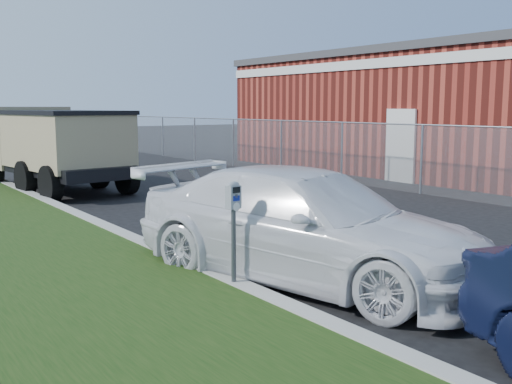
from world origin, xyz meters
TOP-DOWN VIEW (x-y plane):
  - ground at (0.00, 0.00)m, footprint 120.00×120.00m
  - chainlink_fence at (6.00, 7.00)m, footprint 0.06×30.06m
  - brick_building at (12.00, 8.00)m, footprint 9.20×14.20m
  - parking_meter at (-2.64, -0.29)m, footprint 0.19×0.14m
  - white_wagon at (-1.53, -0.27)m, footprint 3.34×5.38m
  - dump_truck at (-1.60, 10.54)m, footprint 2.84×5.98m

SIDE VIEW (x-z plane):
  - ground at x=0.00m, z-range 0.00..0.00m
  - white_wagon at x=-1.53m, z-range 0.00..1.46m
  - parking_meter at x=-2.64m, z-range 0.40..1.66m
  - chainlink_fence at x=6.00m, z-range -13.74..16.26m
  - dump_truck at x=-1.60m, z-range 0.14..2.41m
  - brick_building at x=12.00m, z-range 0.04..4.21m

